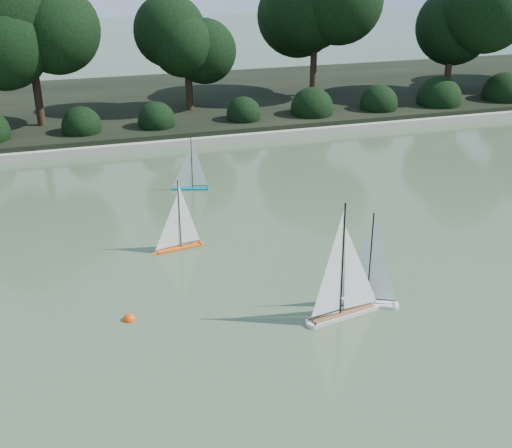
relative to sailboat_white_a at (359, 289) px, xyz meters
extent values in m
plane|color=#2E4328|center=(-1.13, -0.77, -0.23)|extent=(80.00, 80.00, 0.00)
cube|color=gray|center=(-1.13, 8.23, -0.14)|extent=(40.00, 0.35, 0.18)
cube|color=black|center=(-1.13, 12.23, -0.08)|extent=(40.00, 8.00, 0.30)
cylinder|color=black|center=(-4.13, 10.13, 0.60)|extent=(0.20, 0.20, 1.66)
sphere|color=black|center=(-4.13, 10.13, 2.62)|extent=(2.66, 2.66, 2.66)
cylinder|color=black|center=(-0.13, 10.63, 0.40)|extent=(0.20, 0.20, 1.26)
sphere|color=black|center=(-0.13, 10.63, 1.98)|extent=(2.10, 2.10, 2.10)
cylinder|color=black|center=(3.87, 11.33, 0.64)|extent=(0.20, 0.20, 1.73)
sphere|color=black|center=(3.87, 11.33, 2.76)|extent=(2.80, 2.80, 2.80)
cylinder|color=black|center=(7.87, 10.23, 0.51)|extent=(0.20, 0.20, 1.48)
sphere|color=black|center=(7.87, 10.23, 2.38)|extent=(2.52, 2.52, 2.52)
sphere|color=black|center=(-3.13, 9.13, 0.22)|extent=(1.10, 1.10, 1.10)
sphere|color=black|center=(-1.13, 9.13, 0.22)|extent=(1.10, 1.10, 1.10)
sphere|color=black|center=(0.87, 9.13, 0.22)|extent=(1.10, 1.10, 1.10)
sphere|color=black|center=(2.87, 9.13, 0.22)|extent=(1.10, 1.10, 1.10)
sphere|color=black|center=(4.87, 9.13, 0.22)|extent=(1.10, 1.10, 1.10)
sphere|color=black|center=(6.87, 9.13, 0.22)|extent=(1.10, 1.10, 1.10)
sphere|color=black|center=(8.87, 9.13, 0.22)|extent=(1.10, 1.10, 1.10)
cube|color=silver|center=(0.07, -0.04, -0.19)|extent=(0.84, 0.56, 0.09)
cone|color=silver|center=(-0.37, 0.20, -0.19)|extent=(0.23, 0.23, 0.17)
cylinder|color=silver|center=(0.45, -0.24, -0.19)|extent=(0.14, 0.14, 0.09)
cylinder|color=black|center=(0.11, -0.06, 0.52)|extent=(0.02, 0.02, 1.33)
cylinder|color=black|center=(0.27, -0.15, -0.09)|extent=(0.35, 0.20, 0.01)
cube|color=beige|center=(-0.33, -0.24, -0.18)|extent=(1.05, 0.39, 0.10)
cone|color=beige|center=(0.25, -0.13, -0.18)|extent=(0.24, 0.24, 0.21)
cylinder|color=beige|center=(-0.84, -0.33, -0.18)|extent=(0.14, 0.14, 0.10)
cube|color=olive|center=(-0.33, -0.24, -0.12)|extent=(0.96, 0.32, 0.01)
cylinder|color=black|center=(-0.38, -0.25, 0.67)|extent=(0.02, 0.02, 1.59)
cylinder|color=black|center=(-0.61, -0.29, -0.06)|extent=(0.47, 0.10, 0.02)
cube|color=#DF5D14|center=(-2.04, 2.46, -0.19)|extent=(0.75, 0.25, 0.07)
cone|color=#DF5D14|center=(-2.47, 2.40, -0.19)|extent=(0.17, 0.17, 0.15)
cylinder|color=#DF5D14|center=(-1.68, 2.51, -0.19)|extent=(0.10, 0.10, 0.07)
cylinder|color=black|center=(-2.01, 2.47, 0.42)|extent=(0.02, 0.02, 1.15)
cylinder|color=black|center=(-1.85, 2.49, -0.11)|extent=(0.34, 0.06, 0.01)
cube|color=#107185|center=(-1.28, 5.14, -0.19)|extent=(0.70, 0.33, 0.07)
cone|color=#107185|center=(-1.66, 5.25, -0.19)|extent=(0.17, 0.17, 0.14)
cylinder|color=#107185|center=(-0.94, 5.04, -0.19)|extent=(0.10, 0.10, 0.07)
cylinder|color=black|center=(-1.24, 5.13, 0.38)|extent=(0.02, 0.02, 1.08)
cylinder|color=black|center=(-1.10, 5.08, -0.12)|extent=(0.31, 0.10, 0.01)
sphere|color=#EA400C|center=(-3.10, 0.52, -0.23)|extent=(0.17, 0.17, 0.17)
camera|label=1|loc=(-3.66, -6.97, 4.38)|focal=45.00mm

